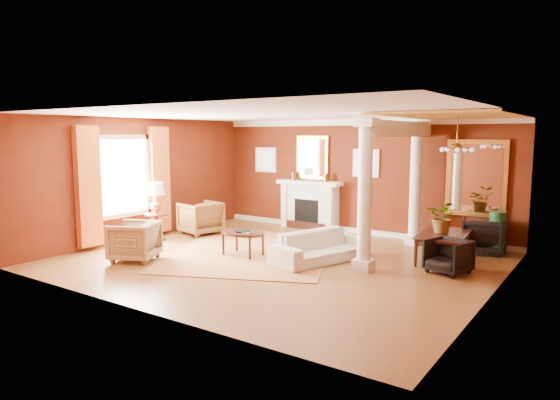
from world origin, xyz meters
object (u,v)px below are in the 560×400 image
Objects in this scene: armchair_stripe at (134,239)px; side_table at (156,202)px; dining_table at (445,239)px; armchair_leopard at (201,216)px; coffee_table at (243,234)px; sofa at (320,242)px.

side_table reaches higher than armchair_stripe.
armchair_stripe is 0.55× the size of dining_table.
coffee_table is at bearing 77.14° from armchair_leopard.
armchair_leopard is at bearing 153.18° from coffee_table.
armchair_leopard is at bearing 97.03° from sofa.
armchair_leopard is 0.66× the size of side_table.
dining_table reaches higher than sofa.
coffee_table is 0.72× the size of side_table.
side_table is (-1.12, 1.58, 0.48)m from armchair_stripe.
sofa is 3.93m from armchair_leopard.
side_table reaches higher than coffee_table.
sofa is 2.37× the size of armchair_stripe.
armchair_stripe is (-3.11, -2.03, 0.03)m from sofa.
sofa is 1.49× the size of side_table.
armchair_stripe is at bearing 118.45° from dining_table.
armchair_stripe is at bearing -134.93° from coffee_table.
armchair_stripe is at bearing 140.09° from sofa.
sofa is 1.65m from coffee_table.
side_table is 6.54m from dining_table.
armchair_stripe is 2.18m from coffee_table.
dining_table reaches higher than armchair_stripe.
side_table is at bearing 179.22° from coffee_table.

